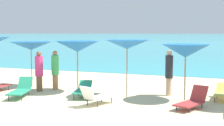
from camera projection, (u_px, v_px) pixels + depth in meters
The scene contains 13 objects.
ground_plane at pixel (125, 77), 19.72m from camera, with size 50.00×100.00×0.30m, color beige.
umbrella_3 at pixel (31, 46), 14.96m from camera, with size 2.11×2.11×2.11m.
umbrella_4 at pixel (77, 47), 13.75m from camera, with size 1.84×1.84×2.17m.
umbrella_5 at pixel (127, 45), 12.69m from camera, with size 1.79×1.79×2.24m.
umbrella_6 at pixel (186, 51), 12.09m from camera, with size 1.86×1.86×2.10m.
lounge_chair_0 at pixel (21, 89), 12.72m from camera, with size 1.03×1.68×0.73m.
lounge_chair_3 at pixel (192, 100), 10.89m from camera, with size 1.03×1.53×0.71m.
lounge_chair_9 at pixel (97, 96), 11.37m from camera, with size 0.93×1.41×0.73m.
lounge_chair_10 at pixel (223, 92), 12.25m from camera, with size 0.62×1.47×0.54m.
lounge_chair_11 at pixel (83, 90), 12.79m from camera, with size 0.90×1.61×0.57m.
beachgoer_0 at pixel (39, 70), 13.99m from camera, with size 0.34×0.34×1.73m.
beachgoer_2 at pixel (55, 69), 14.39m from camera, with size 0.32×0.32×1.74m.
beachgoer_3 at pixel (169, 71), 13.07m from camera, with size 0.31×0.31×1.83m.
Camera 1 is at (6.54, -8.44, 2.55)m, focal length 52.33 mm.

